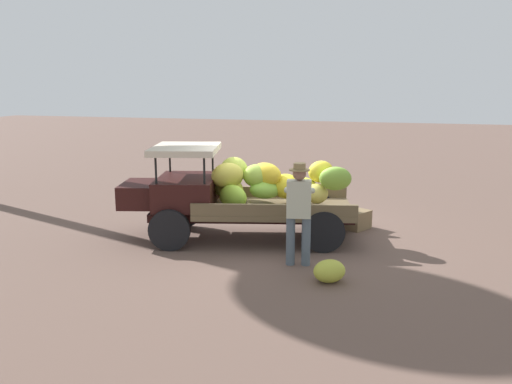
{
  "coord_description": "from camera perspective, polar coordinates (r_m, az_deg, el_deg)",
  "views": [
    {
      "loc": [
        -2.14,
        10.01,
        3.07
      ],
      "look_at": [
        0.39,
        0.3,
        0.94
      ],
      "focal_mm": 37.22,
      "sensor_mm": 36.0,
      "label": 1
    }
  ],
  "objects": [
    {
      "name": "ground_plane",
      "position": [
        10.68,
        2.41,
        -4.71
      ],
      "size": [
        60.0,
        60.0,
        0.0
      ],
      "primitive_type": "plane",
      "color": "brown"
    },
    {
      "name": "farmer",
      "position": [
        8.81,
        4.62,
        -1.7
      ],
      "size": [
        0.52,
        0.48,
        1.74
      ],
      "rotation": [
        0.0,
        0.0,
        -1.43
      ],
      "color": "#515F6C",
      "rests_on": "ground"
    },
    {
      "name": "loose_banana_bunch",
      "position": [
        8.34,
        7.89,
        -8.41
      ],
      "size": [
        0.66,
        0.64,
        0.35
      ],
      "primitive_type": "ellipsoid",
      "rotation": [
        0.0,
        -0.0,
        0.64
      ],
      "color": "gold",
      "rests_on": "ground"
    },
    {
      "name": "truck",
      "position": [
        10.32,
        -2.43,
        -0.02
      ],
      "size": [
        4.65,
        2.51,
        1.82
      ],
      "rotation": [
        0.0,
        0.0,
        0.22
      ],
      "color": "black",
      "rests_on": "ground"
    },
    {
      "name": "wooden_crate",
      "position": [
        11.33,
        10.64,
        -2.91
      ],
      "size": [
        0.68,
        0.69,
        0.39
      ],
      "primitive_type": "cube",
      "rotation": [
        0.0,
        0.0,
        1.02
      ],
      "color": "olive",
      "rests_on": "ground"
    }
  ]
}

